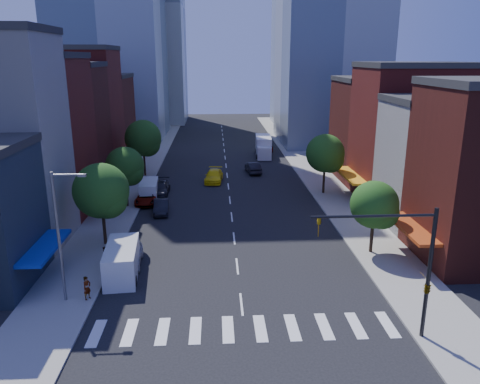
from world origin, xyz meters
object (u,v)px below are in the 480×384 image
(parked_car_third, at_px, (147,197))
(box_truck, at_px, (263,147))
(traffic_car_oncoming, at_px, (253,168))
(cargo_van_near, at_px, (122,262))
(pedestrian_far, at_px, (105,256))
(parked_car_front, at_px, (129,256))
(parked_car_second, at_px, (161,207))
(parked_car_rear, at_px, (160,188))
(traffic_car_far, at_px, (269,148))
(cargo_van_far, at_px, (149,190))
(pedestrian_near, at_px, (87,288))
(taxi, at_px, (214,176))

(parked_car_third, bearing_deg, box_truck, 57.83)
(box_truck, bearing_deg, traffic_car_oncoming, -99.76)
(cargo_van_near, relative_size, pedestrian_far, 3.79)
(cargo_van_near, xyz_separation_m, box_truck, (15.31, 44.30, 0.34))
(traffic_car_oncoming, height_order, pedestrian_far, pedestrian_far)
(parked_car_front, bearing_deg, parked_car_second, 81.85)
(traffic_car_oncoming, bearing_deg, parked_car_second, 50.26)
(parked_car_rear, height_order, traffic_car_far, parked_car_rear)
(cargo_van_near, bearing_deg, parked_car_rear, 84.02)
(parked_car_front, distance_m, cargo_van_near, 2.06)
(parked_car_second, xyz_separation_m, cargo_van_near, (-1.32, -15.07, 0.49))
(cargo_van_far, height_order, box_truck, box_truck)
(parked_car_third, bearing_deg, pedestrian_far, -93.68)
(parked_car_front, relative_size, parked_car_rear, 0.86)
(parked_car_third, distance_m, box_truck, 30.27)
(traffic_car_oncoming, relative_size, pedestrian_near, 2.85)
(pedestrian_near, xyz_separation_m, pedestrian_far, (0.00, 5.45, -0.06))
(parked_car_second, height_order, parked_car_rear, parked_car_rear)
(parked_car_rear, relative_size, pedestrian_far, 3.55)
(parked_car_front, bearing_deg, parked_car_rear, 86.22)
(traffic_car_oncoming, height_order, traffic_car_far, traffic_car_oncoming)
(cargo_van_far, xyz_separation_m, taxi, (7.64, 7.42, -0.25))
(traffic_car_oncoming, xyz_separation_m, box_truck, (2.70, 11.83, 0.76))
(parked_car_rear, relative_size, traffic_car_oncoming, 1.16)
(cargo_van_near, distance_m, traffic_car_far, 50.98)
(cargo_van_near, xyz_separation_m, traffic_car_far, (16.65, 48.19, -0.55))
(parked_car_front, height_order, traffic_car_far, parked_car_front)
(taxi, bearing_deg, pedestrian_far, -102.65)
(parked_car_front, distance_m, traffic_car_oncoming, 32.89)
(parked_car_front, xyz_separation_m, cargo_van_far, (-0.87, 18.49, 0.22))
(cargo_van_near, bearing_deg, traffic_car_far, 65.98)
(taxi, height_order, pedestrian_near, pedestrian_near)
(traffic_car_far, distance_m, pedestrian_near, 54.98)
(traffic_car_oncoming, bearing_deg, parked_car_rear, 33.92)
(parked_car_third, height_order, traffic_car_oncoming, traffic_car_oncoming)
(parked_car_rear, bearing_deg, pedestrian_far, -95.62)
(parked_car_rear, xyz_separation_m, taxi, (6.58, 5.95, -0.02))
(cargo_van_far, relative_size, traffic_car_far, 1.31)
(parked_car_second, xyz_separation_m, parked_car_rear, (-0.93, 6.90, 0.09))
(taxi, xyz_separation_m, pedestrian_far, (-8.65, -26.12, 0.15))
(parked_car_front, bearing_deg, box_truck, 67.11)
(parked_car_second, distance_m, cargo_van_far, 5.79)
(parked_car_front, height_order, box_truck, box_truck)
(parked_car_third, height_order, cargo_van_far, cargo_van_far)
(parked_car_second, bearing_deg, box_truck, 60.11)
(parked_car_second, bearing_deg, parked_car_front, -99.24)
(parked_car_second, height_order, pedestrian_near, pedestrian_near)
(parked_car_third, distance_m, pedestrian_far, 16.85)
(cargo_van_far, relative_size, box_truck, 0.61)
(traffic_car_oncoming, xyz_separation_m, traffic_car_far, (4.04, 15.71, -0.13))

